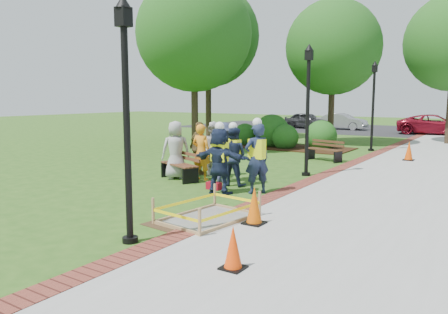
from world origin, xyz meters
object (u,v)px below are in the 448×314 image
Objects in this scene: cone_front at (233,249)px; bench_near at (180,171)px; wet_concrete_pad at (208,209)px; hivis_worker_c at (233,154)px; hivis_worker_a at (220,158)px; lamp_near at (126,103)px; hivis_worker_b at (257,157)px.

bench_near is at bearing 135.29° from cone_front.
hivis_worker_c is at bearing 114.01° from wet_concrete_pad.
cone_front is 5.27m from hivis_worker_a.
lamp_near is 2.09× the size of hivis_worker_b.
lamp_near is (-0.34, -1.93, 2.25)m from wet_concrete_pad.
hivis_worker_b is at bearing 115.25° from cone_front.
hivis_worker_b is (-0.06, 4.74, -1.48)m from lamp_near.
hivis_worker_c is (-1.16, 5.29, -1.56)m from lamp_near.
lamp_near is 4.97m from hivis_worker_b.
cone_front is at bearing -1.41° from lamp_near.
hivis_worker_c reaches higher than cone_front.
hivis_worker_c is at bearing 122.16° from cone_front.
hivis_worker_a is (-0.87, 4.18, -1.52)m from lamp_near.
cone_front is 5.35m from hivis_worker_b.
lamp_near reaches higher than hivis_worker_c.
bench_near is 1.98m from hivis_worker_c.
wet_concrete_pad is 0.58× the size of lamp_near.
wet_concrete_pad is 1.34× the size of hivis_worker_c.
bench_near is at bearing 172.75° from hivis_worker_b.
bench_near reaches higher than wet_concrete_pad.
hivis_worker_b reaches higher than bench_near.
hivis_worker_b is 1.23m from hivis_worker_c.
bench_near is 0.91× the size of hivis_worker_c.
lamp_near is at bearing -77.68° from hivis_worker_c.
bench_near is at bearing 136.50° from wet_concrete_pad.
hivis_worker_c is (-3.36, 5.35, 0.59)m from cone_front.
hivis_worker_a is at bearing 126.04° from cone_front.
lamp_near is 5.64m from hivis_worker_c.
bench_near is 7.36m from cone_front.
hivis_worker_b is at bearing 98.07° from wet_concrete_pad.
lamp_near reaches higher than bench_near.
cone_front reaches higher than wet_concrete_pad.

